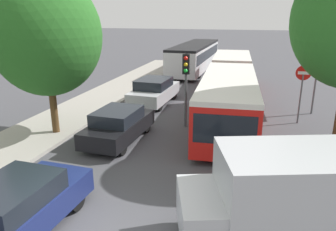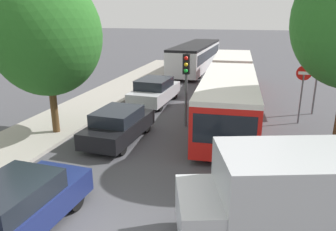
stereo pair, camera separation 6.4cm
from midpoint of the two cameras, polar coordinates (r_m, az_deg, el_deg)
The scene contains 11 objects.
kerb_strip_left at distance 20.55m, azimuth -11.90°, elevation 2.80°, with size 3.20×33.92×0.14m, color #9E998E.
articulated_bus at distance 18.65m, azimuth 10.65°, elevation 5.49°, with size 3.29×16.08×2.37m.
city_bus_rear at distance 30.39m, azimuth 4.64°, elevation 10.40°, with size 2.85×11.43×2.45m.
queued_car_navy at distance 8.86m, azimuth -25.10°, elevation -14.47°, with size 1.94×4.17×1.42m.
queued_car_black at distance 13.73m, azimuth -8.72°, elevation -1.66°, with size 1.89×4.07×1.39m.
queued_car_silver at distance 19.24m, azimuth -2.51°, elevation 4.29°, with size 2.05×4.41×1.50m.
white_van at distance 8.11m, azimuth 21.76°, elevation -12.84°, with size 5.35×3.36×2.31m.
traffic_light at distance 14.93m, azimuth 3.04°, elevation 7.22°, with size 0.33×0.37×3.40m.
no_entry_sign at distance 16.72m, azimuth 22.19°, elevation 4.89°, with size 0.70×0.08×2.82m.
direction_sign_post at distance 18.52m, azimuth 24.54°, elevation 7.91°, with size 0.18×1.40×3.60m.
tree_left_mid at distance 14.46m, azimuth -20.63°, elevation 12.94°, with size 4.50×4.50×6.76m.
Camera 1 is at (3.41, -5.77, 5.17)m, focal length 35.00 mm.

